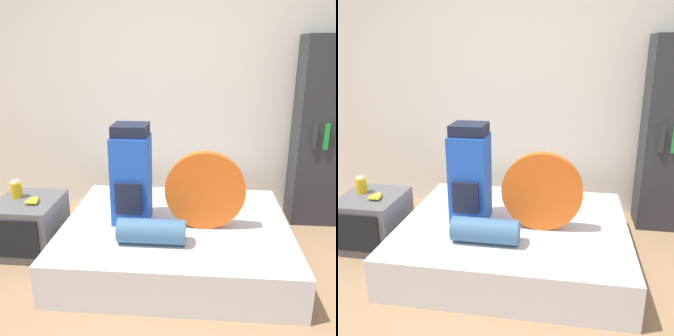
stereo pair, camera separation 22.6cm
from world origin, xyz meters
The scene contains 9 objects.
ground_plane centered at (0.00, 0.00, 0.00)m, with size 16.00×16.00×0.00m, color #997551.
wall_back centered at (0.00, 1.97, 1.30)m, with size 8.00×0.05×2.60m.
bed centered at (0.04, 0.85, 0.16)m, with size 1.79×1.52×0.32m.
backpack centered at (-0.32, 0.85, 0.71)m, with size 0.29×0.32×0.79m.
tent_bag centered at (0.26, 0.77, 0.63)m, with size 0.61×0.08×0.61m.
sleeping_roll centered at (-0.11, 0.48, 0.42)m, with size 0.48×0.18×0.18m.
television centered at (-1.22, 0.89, 0.22)m, with size 0.52×0.59×0.44m.
canister centered at (-1.34, 0.96, 0.51)m, with size 0.09×0.09×0.15m.
banana_bunch centered at (-1.14, 0.85, 0.46)m, with size 0.12×0.16×0.04m.
Camera 1 is at (0.21, -1.90, 1.66)m, focal length 40.00 mm.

